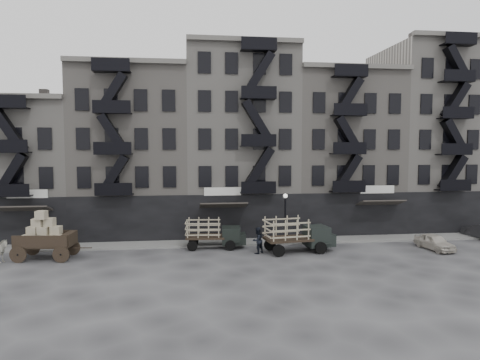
{
  "coord_description": "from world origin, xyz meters",
  "views": [
    {
      "loc": [
        -5.04,
        -31.66,
        8.09
      ],
      "look_at": [
        -0.6,
        4.0,
        5.34
      ],
      "focal_mm": 32.0,
      "sensor_mm": 36.0,
      "label": 1
    }
  ],
  "objects": [
    {
      "name": "stake_truck_west",
      "position": [
        -2.96,
        2.17,
        1.36
      ],
      "size": [
        4.86,
        2.26,
        2.38
      ],
      "rotation": [
        0.0,
        0.0,
        -0.07
      ],
      "color": "black",
      "rests_on": "ground"
    },
    {
      "name": "building_west",
      "position": [
        -20.0,
        9.83,
        6.0
      ],
      "size": [
        10.0,
        11.35,
        13.2
      ],
      "color": "#9A958E",
      "rests_on": "ground"
    },
    {
      "name": "sidewalk",
      "position": [
        0.0,
        3.75,
        0.07
      ],
      "size": [
        55.0,
        2.5,
        0.15
      ],
      "primitive_type": "cube",
      "color": "slate",
      "rests_on": "ground"
    },
    {
      "name": "building_midwest",
      "position": [
        -10.0,
        9.83,
        7.5
      ],
      "size": [
        10.0,
        11.35,
        16.2
      ],
      "color": "gray",
      "rests_on": "ground"
    },
    {
      "name": "building_center",
      "position": [
        -0.0,
        9.82,
        8.5
      ],
      "size": [
        10.0,
        11.35,
        18.2
      ],
      "color": "#9A958E",
      "rests_on": "ground"
    },
    {
      "name": "ground",
      "position": [
        0.0,
        0.0,
        0.0
      ],
      "size": [
        140.0,
        140.0,
        0.0
      ],
      "primitive_type": "plane",
      "color": "#38383A",
      "rests_on": "ground"
    },
    {
      "name": "building_mideast",
      "position": [
        10.0,
        9.83,
        7.5
      ],
      "size": [
        10.0,
        11.35,
        16.2
      ],
      "color": "gray",
      "rests_on": "ground"
    },
    {
      "name": "wagon",
      "position": [
        -15.36,
        0.34,
        2.02
      ],
      "size": [
        4.39,
        2.68,
        3.53
      ],
      "rotation": [
        0.0,
        0.0,
        -0.11
      ],
      "color": "black",
      "rests_on": "ground"
    },
    {
      "name": "car_east",
      "position": [
        14.37,
        -0.5,
        0.62
      ],
      "size": [
        1.96,
        3.82,
        1.24
      ],
      "primitive_type": "imported",
      "rotation": [
        0.0,
        0.0,
        0.14
      ],
      "color": "beige",
      "rests_on": "ground"
    },
    {
      "name": "pedestrian_mid",
      "position": [
        0.25,
        0.03,
        1.01
      ],
      "size": [
        1.24,
        1.2,
        2.02
      ],
      "primitive_type": "imported",
      "rotation": [
        0.0,
        0.0,
        3.79
      ],
      "color": "black",
      "rests_on": "ground"
    },
    {
      "name": "lamp_post",
      "position": [
        3.0,
        2.6,
        2.78
      ],
      "size": [
        0.36,
        0.36,
        4.28
      ],
      "color": "black",
      "rests_on": "ground"
    },
    {
      "name": "stake_truck_east",
      "position": [
        3.39,
        0.08,
        1.55
      ],
      "size": [
        5.62,
        2.83,
        2.72
      ],
      "rotation": [
        0.0,
        0.0,
        0.13
      ],
      "color": "black",
      "rests_on": "ground"
    },
    {
      "name": "building_east",
      "position": [
        20.0,
        9.82,
        9.0
      ],
      "size": [
        10.0,
        11.35,
        19.2
      ],
      "color": "#9A958E",
      "rests_on": "ground"
    }
  ]
}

